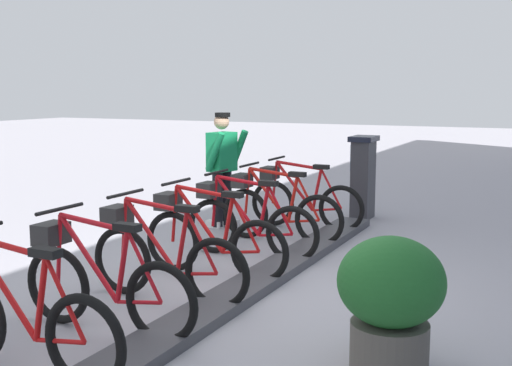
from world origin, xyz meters
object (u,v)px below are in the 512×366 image
(bike_docked_0, at_px, (301,199))
(bike_docked_5, at_px, (100,281))
(payment_kiosk, at_px, (363,176))
(bike_docked_6, at_px, (17,315))
(planter_bush, at_px, (391,296))
(bike_docked_2, at_px, (246,222))
(bike_docked_4, at_px, (161,256))
(bike_docked_1, at_px, (276,209))
(bike_docked_3, at_px, (208,237))
(worker_near_rack, at_px, (222,165))

(bike_docked_0, relative_size, bike_docked_5, 1.00)
(payment_kiosk, height_order, bike_docked_6, payment_kiosk)
(bike_docked_6, bearing_deg, planter_bush, -152.61)
(payment_kiosk, bearing_deg, planter_bush, 108.54)
(bike_docked_0, bearing_deg, bike_docked_2, 90.00)
(payment_kiosk, xyz_separation_m, bike_docked_4, (0.57, 4.66, -0.24))
(bike_docked_5, relative_size, bike_docked_6, 1.00)
(bike_docked_0, xyz_separation_m, bike_docked_1, (0.00, 0.89, 0.00))
(bike_docked_0, relative_size, bike_docked_4, 1.00)
(bike_docked_1, height_order, bike_docked_6, same)
(bike_docked_3, distance_m, planter_bush, 2.74)
(bike_docked_3, bearing_deg, bike_docked_2, -90.00)
(bike_docked_2, distance_m, bike_docked_5, 2.66)
(bike_docked_2, xyz_separation_m, bike_docked_5, (0.00, 2.66, 0.00))
(bike_docked_5, bearing_deg, bike_docked_3, -90.00)
(payment_kiosk, relative_size, bike_docked_3, 0.74)
(bike_docked_5, bearing_deg, worker_near_rack, -75.14)
(bike_docked_2, xyz_separation_m, bike_docked_3, (0.00, 0.89, 0.00))
(bike_docked_0, xyz_separation_m, bike_docked_6, (0.00, 5.31, 0.00))
(bike_docked_3, height_order, bike_docked_4, same)
(bike_docked_1, distance_m, worker_near_rack, 1.27)
(bike_docked_2, xyz_separation_m, planter_bush, (-2.32, 2.34, 0.11))
(bike_docked_2, relative_size, bike_docked_4, 1.00)
(bike_docked_0, distance_m, bike_docked_4, 3.54)
(bike_docked_1, relative_size, bike_docked_5, 1.00)
(payment_kiosk, height_order, bike_docked_4, payment_kiosk)
(bike_docked_4, bearing_deg, bike_docked_1, -90.00)
(worker_near_rack, bearing_deg, bike_docked_6, 102.28)
(bike_docked_3, relative_size, bike_docked_5, 1.00)
(bike_docked_1, distance_m, bike_docked_2, 0.89)
(bike_docked_6, bearing_deg, bike_docked_2, -90.00)
(bike_docked_2, relative_size, bike_docked_3, 1.00)
(worker_near_rack, bearing_deg, bike_docked_5, 104.86)
(bike_docked_6, relative_size, worker_near_rack, 1.04)
(bike_docked_3, bearing_deg, bike_docked_4, 90.00)
(payment_kiosk, relative_size, bike_docked_6, 0.74)
(bike_docked_1, relative_size, bike_docked_2, 1.00)
(payment_kiosk, bearing_deg, bike_docked_4, 83.00)
(bike_docked_0, height_order, bike_docked_6, same)
(bike_docked_2, distance_m, bike_docked_3, 0.89)
(bike_docked_1, xyz_separation_m, bike_docked_3, (0.00, 1.77, 0.00))
(worker_near_rack, bearing_deg, bike_docked_1, 155.52)
(bike_docked_0, relative_size, planter_bush, 1.77)
(bike_docked_1, height_order, worker_near_rack, worker_near_rack)
(payment_kiosk, distance_m, bike_docked_1, 2.10)
(bike_docked_5, relative_size, planter_bush, 1.77)
(bike_docked_2, height_order, bike_docked_6, same)
(planter_bush, bearing_deg, bike_docked_3, -31.99)
(bike_docked_1, relative_size, bike_docked_6, 1.00)
(bike_docked_1, bearing_deg, bike_docked_4, 90.00)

